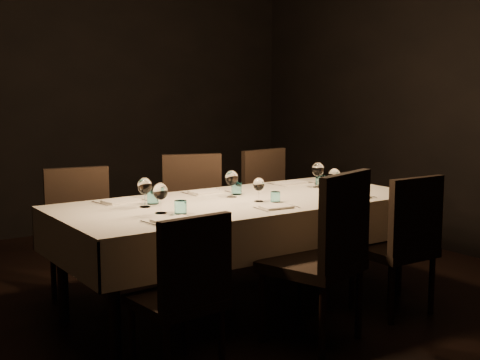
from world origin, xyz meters
TOP-DOWN VIEW (x-y plane):
  - room at (0.00, 0.00)m, footprint 5.01×6.01m
  - dining_table at (0.00, 0.00)m, footprint 2.52×1.12m
  - chair_near_left at (-0.88, -0.78)m, footprint 0.46×0.46m
  - place_setting_near_left at (-0.66, -0.22)m, footprint 0.35×0.41m
  - chair_near_center at (0.04, -0.83)m, footprint 0.63×0.63m
  - place_setting_near_center at (0.08, -0.22)m, footprint 0.30×0.39m
  - chair_near_right at (0.81, -0.74)m, footprint 0.47×0.47m
  - place_setting_near_right at (0.76, -0.22)m, footprint 0.33×0.40m
  - chair_far_left at (-0.86, 0.75)m, footprint 0.54×0.54m
  - place_setting_far_left at (-0.65, 0.22)m, footprint 0.36×0.41m
  - chair_far_center at (0.08, 0.76)m, footprint 0.62×0.62m
  - place_setting_far_center at (0.02, 0.22)m, footprint 0.34×0.41m
  - chair_far_right at (0.89, 0.82)m, footprint 0.52×0.52m
  - place_setting_far_right at (0.81, 0.22)m, footprint 0.35×0.41m

SIDE VIEW (x-z plane):
  - chair_near_left at x=-0.88m, z-range 0.05..0.94m
  - chair_near_right at x=0.81m, z-range 0.05..1.00m
  - chair_far_left at x=-0.86m, z-range 0.05..1.00m
  - chair_far_right at x=0.89m, z-range 0.05..1.03m
  - chair_far_center at x=0.08m, z-range 0.05..1.04m
  - chair_near_center at x=0.04m, z-range 0.05..1.10m
  - dining_table at x=0.00m, z-range 0.31..1.07m
  - place_setting_near_center at x=0.08m, z-range 0.74..0.91m
  - place_setting_near_right at x=0.76m, z-range 0.74..0.92m
  - place_setting_far_center at x=0.02m, z-range 0.74..0.93m
  - place_setting_near_left at x=-0.66m, z-range 0.74..0.93m
  - place_setting_far_left at x=-0.65m, z-range 0.74..0.93m
  - place_setting_far_right at x=0.81m, z-range 0.74..0.93m
  - room at x=0.00m, z-range -0.01..3.01m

